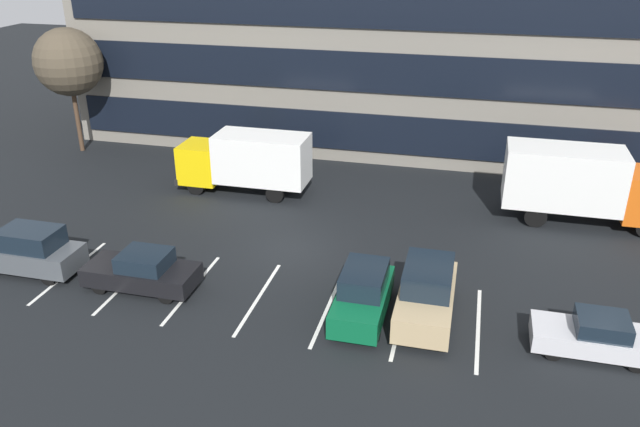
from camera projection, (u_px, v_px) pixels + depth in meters
ground_plane at (289, 249)px, 28.42m from camera, size 120.00×120.00×0.00m
lot_markings at (258, 298)px, 24.70m from camera, size 16.94×5.40×0.01m
box_truck_yellow at (246, 160)px, 33.78m from camera, size 7.13×2.36×3.30m
box_truck_orange at (585, 182)px, 30.24m from camera, size 7.95×2.63×3.68m
sedan_black at (142, 271)px, 25.08m from camera, size 4.48×1.87×1.60m
sedan_silver at (595, 336)px, 21.25m from camera, size 4.04×1.69×1.45m
suv_charcoal at (30, 251)px, 26.24m from camera, size 4.36×1.85×1.97m
suv_tan at (427, 293)px, 23.10m from camera, size 1.97×4.64×2.10m
suv_forest at (363, 294)px, 23.22m from camera, size 1.77×4.19×1.89m
bare_tree at (68, 62)px, 38.64m from camera, size 4.14×4.14×7.75m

